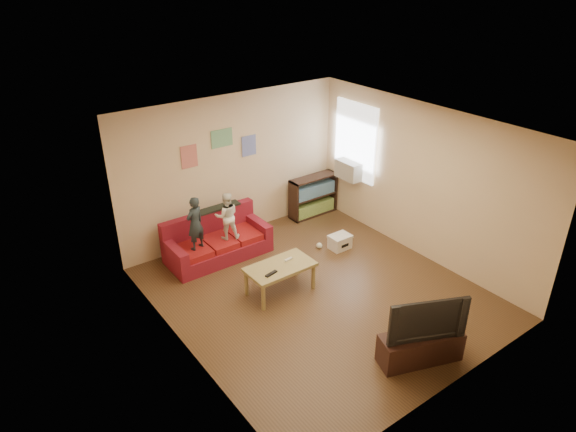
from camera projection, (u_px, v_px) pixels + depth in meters
room_shell at (320, 218)px, 7.56m from camera, size 4.52×5.02×2.72m
sofa at (217, 242)px, 9.09m from camera, size 1.81×0.83×0.80m
child_a at (195, 223)px, 8.47m from camera, size 0.39×0.32×0.94m
child_b at (227, 216)px, 8.80m from camera, size 0.51×0.46×0.86m
coffee_table at (280, 269)px, 8.03m from camera, size 1.07×0.59×0.48m
remote at (271, 274)px, 7.77m from camera, size 0.23×0.10×0.02m
game_controller at (288, 259)px, 8.13m from camera, size 0.15×0.06×0.03m
bookshelf at (313, 198)px, 10.51m from camera, size 1.04×0.31×0.83m
window at (355, 141)px, 9.78m from camera, size 0.04×1.08×1.48m
ac_unit at (349, 170)px, 9.97m from camera, size 0.28×0.55×0.35m
artwork_left at (189, 157)px, 8.71m from camera, size 0.30×0.01×0.40m
artwork_center at (222, 138)px, 8.97m from camera, size 0.42×0.01×0.32m
artwork_right at (249, 146)px, 9.37m from camera, size 0.30×0.01×0.38m
file_box at (340, 242)px, 9.36m from camera, size 0.39×0.29×0.27m
tv_stand at (420, 347)px, 6.73m from camera, size 1.17×0.72×0.41m
television at (425, 316)px, 6.50m from camera, size 1.01×0.56×0.60m
tissue at (319, 246)px, 9.40m from camera, size 0.11×0.11×0.11m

